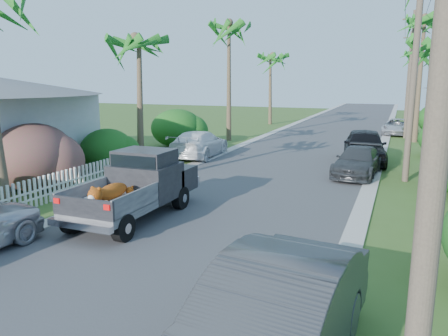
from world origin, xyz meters
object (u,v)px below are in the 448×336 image
at_px(parked_car_rm, 358,162).
at_px(palm_l_d, 271,55).
at_px(parked_car_rn, 271,325).
at_px(utility_pole_b, 414,70).
at_px(parked_car_lf, 199,144).
at_px(utility_pole_d, 408,76).
at_px(pickup_truck, 141,184).
at_px(parked_car_rf, 364,146).
at_px(palm_l_b, 138,39).
at_px(utility_pole_c, 410,74).
at_px(palm_r_b, 441,39).
at_px(utility_pole_a, 447,39).
at_px(parked_car_rd, 397,127).
at_px(palm_r_d, 421,53).
at_px(palm_l_c, 229,24).
at_px(palm_r_c, 425,19).

distance_m(parked_car_rm, palm_l_d, 23.67).
relative_size(parked_car_rn, utility_pole_b, 0.57).
distance_m(parked_car_lf, utility_pole_d, 30.18).
distance_m(parked_car_rn, parked_car_lf, 18.44).
bearing_deg(pickup_truck, parked_car_rf, 64.05).
xyz_separation_m(palm_l_b, utility_pole_c, (12.40, 16.00, -1.55)).
bearing_deg(utility_pole_b, palm_r_b, 63.43).
bearing_deg(utility_pole_a, pickup_truck, 139.02).
xyz_separation_m(parked_car_rd, parked_car_lf, (-9.99, -15.01, 0.13)).
bearing_deg(parked_car_rn, utility_pole_d, 92.97).
relative_size(pickup_truck, utility_pole_c, 0.57).
bearing_deg(palm_l_d, palm_r_d, 24.78).
bearing_deg(parked_car_lf, palm_l_d, -89.53).
xyz_separation_m(parked_car_lf, palm_l_c, (-1.00, 6.99, 7.18)).
distance_m(parked_car_rf, utility_pole_a, 19.17).
relative_size(pickup_truck, palm_l_d, 0.66).
bearing_deg(utility_pole_a, palm_l_b, 131.53).
bearing_deg(parked_car_rd, palm_r_c, -69.28).
relative_size(palm_l_b, palm_l_d, 0.96).
bearing_deg(parked_car_rm, parked_car_rn, -84.73).
relative_size(parked_car_rm, palm_l_c, 0.47).
bearing_deg(parked_car_rd, parked_car_rf, -92.05).
height_order(palm_r_c, utility_pole_d, palm_r_c).
bearing_deg(utility_pole_a, palm_r_d, 88.77).
bearing_deg(parked_car_rn, pickup_truck, 140.29).
xyz_separation_m(parked_car_rd, utility_pole_d, (0.61, 12.99, 4.00)).
xyz_separation_m(parked_car_rm, utility_pole_d, (2.00, 29.60, 3.97)).
xyz_separation_m(utility_pole_a, utility_pole_d, (0.00, 45.00, 0.00)).
bearing_deg(utility_pole_c, utility_pole_b, -90.00).
bearing_deg(palm_l_b, utility_pole_a, -48.47).
height_order(pickup_truck, palm_r_c, palm_r_c).
bearing_deg(utility_pole_c, parked_car_rn, -93.56).
distance_m(parked_car_rf, utility_pole_c, 12.07).
bearing_deg(utility_pole_d, utility_pole_c, -90.00).
distance_m(palm_l_c, palm_r_b, 14.55).
xyz_separation_m(utility_pole_a, utility_pole_b, (0.00, 15.00, 0.00)).
relative_size(parked_car_rm, utility_pole_c, 0.48).
height_order(palm_l_b, palm_r_c, palm_r_c).
relative_size(palm_l_c, utility_pole_a, 1.02).
xyz_separation_m(palm_r_b, utility_pole_a, (-1.00, -17.00, -1.35)).
xyz_separation_m(parked_car_rm, parked_car_rf, (0.00, 3.30, 0.23)).
height_order(pickup_truck, utility_pole_d, utility_pole_d).
relative_size(parked_car_rn, parked_car_rm, 1.20).
height_order(palm_l_c, utility_pole_b, palm_l_c).
distance_m(palm_r_c, utility_pole_a, 28.23).
bearing_deg(utility_pole_a, palm_r_c, 88.77).
bearing_deg(parked_car_lf, palm_l_c, -85.91).
bearing_deg(pickup_truck, parked_car_rn, -45.03).
height_order(palm_l_c, palm_r_d, palm_l_c).
xyz_separation_m(parked_car_rf, palm_r_d, (2.90, 23.30, 5.87)).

